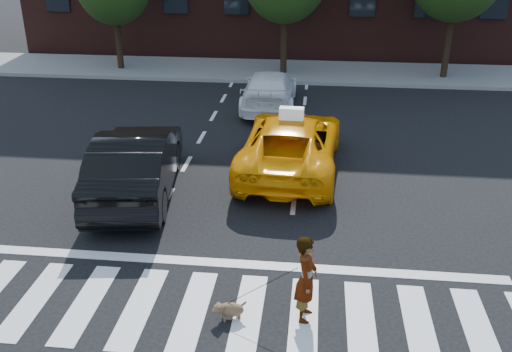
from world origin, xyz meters
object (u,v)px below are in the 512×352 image
at_px(woman, 306,279).
at_px(dog, 229,309).
at_px(black_sedan, 136,163).
at_px(white_suv, 269,90).
at_px(taxi, 291,143).

bearing_deg(woman, dog, 103.64).
relative_size(black_sedan, woman, 3.15).
relative_size(black_sedan, dog, 8.54).
relative_size(white_suv, dog, 7.78).
bearing_deg(woman, taxi, 10.68).
bearing_deg(woman, white_suv, 13.35).
bearing_deg(dog, white_suv, 70.04).
bearing_deg(white_suv, woman, 97.36).
bearing_deg(woman, black_sedan, 49.37).
bearing_deg(black_sedan, taxi, -160.09).
relative_size(woman, dog, 2.71).
relative_size(taxi, woman, 3.40).
bearing_deg(white_suv, black_sedan, 69.78).
bearing_deg(taxi, dog, 86.98).
xyz_separation_m(white_suv, dog, (0.38, -12.38, -0.47)).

